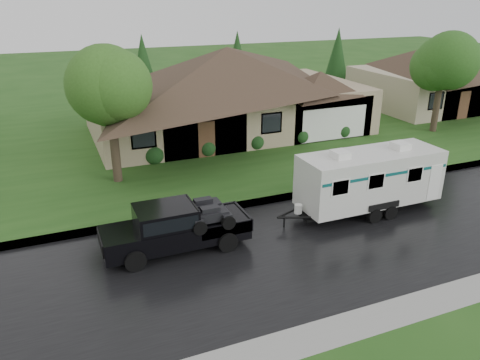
% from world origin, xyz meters
% --- Properties ---
extents(ground, '(140.00, 140.00, 0.00)m').
position_xyz_m(ground, '(0.00, 0.00, 0.00)').
color(ground, '#214C17').
rests_on(ground, ground).
extents(road, '(140.00, 8.00, 0.01)m').
position_xyz_m(road, '(0.00, -2.00, 0.01)').
color(road, black).
rests_on(road, ground).
extents(curb, '(140.00, 0.50, 0.15)m').
position_xyz_m(curb, '(0.00, 2.25, 0.07)').
color(curb, gray).
rests_on(curb, ground).
extents(lawn, '(140.00, 26.00, 0.15)m').
position_xyz_m(lawn, '(0.00, 15.00, 0.07)').
color(lawn, '#214C17').
rests_on(lawn, ground).
extents(house_main, '(19.44, 10.80, 6.90)m').
position_xyz_m(house_main, '(2.29, 13.84, 3.59)').
color(house_main, tan).
rests_on(house_main, lawn).
extents(house_neighbor, '(15.12, 9.72, 6.45)m').
position_xyz_m(house_neighbor, '(22.27, 14.34, 3.32)').
color(house_neighbor, tan).
rests_on(house_neighbor, lawn).
extents(tree_left_green, '(4.15, 4.15, 6.87)m').
position_xyz_m(tree_left_green, '(-6.63, 7.21, 4.92)').
color(tree_left_green, '#382B1E').
rests_on(tree_left_green, lawn).
extents(tree_right_green, '(4.00, 4.00, 6.62)m').
position_xyz_m(tree_right_green, '(14.99, 8.23, 4.74)').
color(tree_right_green, '#382B1E').
rests_on(tree_right_green, lawn).
extents(shrub_row, '(13.60, 1.00, 1.00)m').
position_xyz_m(shrub_row, '(2.00, 9.30, 0.65)').
color(shrub_row, '#143814').
rests_on(shrub_row, lawn).
extents(pickup_truck, '(5.44, 2.07, 1.81)m').
position_xyz_m(pickup_truck, '(-5.73, -0.32, 0.97)').
color(pickup_truck, black).
rests_on(pickup_truck, ground).
extents(travel_trailer, '(6.71, 2.36, 3.01)m').
position_xyz_m(travel_trailer, '(3.07, -0.32, 1.60)').
color(travel_trailer, silver).
rests_on(travel_trailer, ground).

